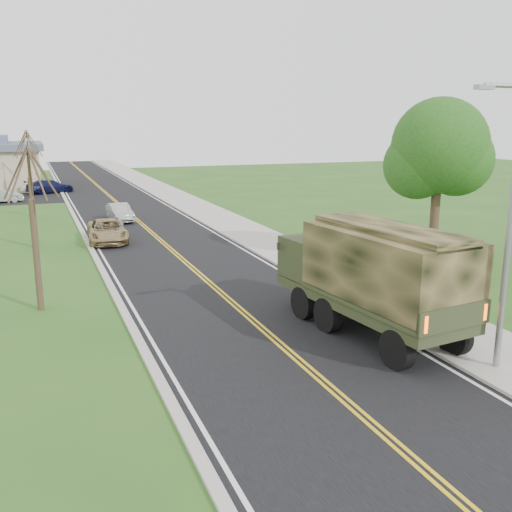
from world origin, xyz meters
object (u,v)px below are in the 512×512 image
military_truck (373,271)px  suv_champagne (107,231)px  sedan_silver (120,213)px  pickup_navy (424,243)px

military_truck → suv_champagne: bearing=101.7°
suv_champagne → sedan_silver: suv_champagne is taller
military_truck → suv_champagne: military_truck is taller
suv_champagne → sedan_silver: size_ratio=1.24×
military_truck → pickup_navy: bearing=37.8°
pickup_navy → suv_champagne: bearing=64.5°
pickup_navy → sedan_silver: bearing=45.9°
military_truck → suv_champagne: size_ratio=1.64×
sedan_silver → pickup_navy: pickup_navy is taller
military_truck → pickup_navy: 12.25m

